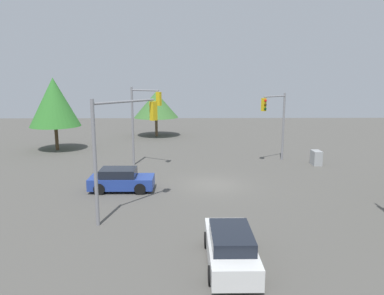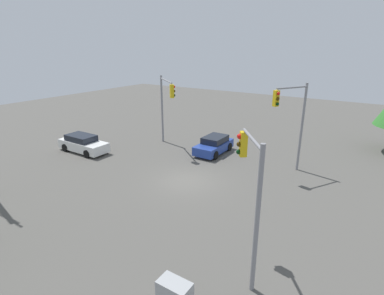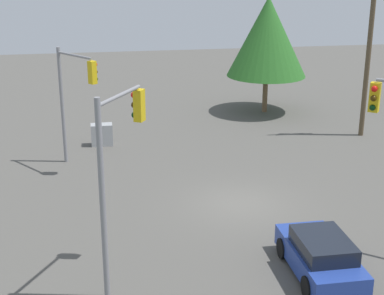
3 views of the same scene
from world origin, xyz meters
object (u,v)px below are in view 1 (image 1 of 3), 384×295
at_px(sedan_white, 230,247).
at_px(traffic_signal_cross, 276,116).
at_px(sedan_blue, 121,180).
at_px(traffic_signal_main, 121,135).
at_px(electrical_cabinet, 316,158).
at_px(traffic_signal_aux, 143,114).

xyz_separation_m(sedan_white, traffic_signal_cross, (-17.75, 5.80, 3.24)).
distance_m(sedan_blue, traffic_signal_cross, 14.62).
height_order(sedan_blue, traffic_signal_cross, traffic_signal_cross).
bearing_deg(traffic_signal_main, sedan_white, -96.53).
xyz_separation_m(sedan_white, electrical_cabinet, (-16.53, 9.05, -0.12)).
distance_m(sedan_white, traffic_signal_main, 8.16).
bearing_deg(traffic_signal_cross, traffic_signal_main, 12.11).
height_order(sedan_blue, traffic_signal_main, traffic_signal_main).
bearing_deg(traffic_signal_aux, traffic_signal_main, -58.75).
bearing_deg(sedan_blue, electrical_cabinet, 114.46).
bearing_deg(traffic_signal_aux, sedan_blue, -65.98).
xyz_separation_m(sedan_blue, traffic_signal_aux, (-6.50, 0.75, 3.62)).
bearing_deg(traffic_signal_aux, electrical_cabinet, 31.87).
bearing_deg(electrical_cabinet, sedan_white, -28.69).
bearing_deg(traffic_signal_main, electrical_cabinet, -11.97).
distance_m(traffic_signal_cross, traffic_signal_aux, 11.13).
distance_m(traffic_signal_aux, electrical_cabinet, 14.74).
bearing_deg(traffic_signal_cross, traffic_signal_aux, -28.82).
relative_size(sedan_white, electrical_cabinet, 3.94).
bearing_deg(sedan_white, sedan_blue, 121.56).
distance_m(traffic_signal_cross, electrical_cabinet, 4.83).
distance_m(sedan_white, electrical_cabinet, 18.84).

